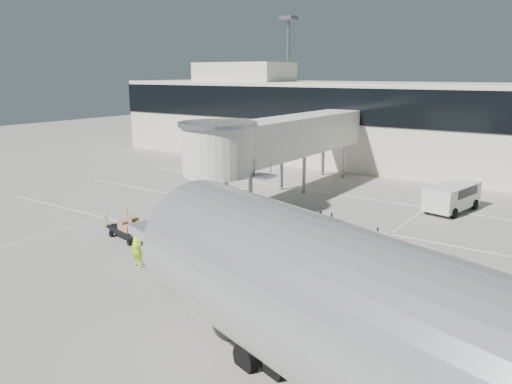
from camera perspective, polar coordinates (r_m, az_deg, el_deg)
ground at (r=24.64m, az=-5.68°, el=-7.77°), size 140.00×140.00×0.00m
lane_markings at (r=32.25m, az=4.15°, el=-2.57°), size 40.00×30.00×0.02m
terminal at (r=50.02m, az=16.75°, el=7.40°), size 64.00×12.11×15.20m
jet_bridge at (r=35.52m, az=2.07°, el=5.99°), size 5.70×20.40×6.03m
baggage_tug at (r=27.29m, az=8.78°, el=-4.50°), size 2.57×2.12×1.53m
suitcase_cart at (r=25.74m, az=9.69°, el=-5.58°), size 4.16×2.72×1.61m
box_cart_near at (r=24.08m, az=-6.75°, el=-7.02°), size 3.49×2.36×1.36m
box_cart_far at (r=28.42m, az=-14.44°, el=-4.13°), size 3.57×1.96×1.37m
ground_worker at (r=24.06m, az=-13.45°, el=-6.24°), size 0.70×0.48×1.87m
minivan at (r=35.33m, az=21.59°, el=-0.32°), size 2.76×4.93×1.76m
belt_loader at (r=51.04m, az=-0.08°, el=4.26°), size 4.22×2.23×1.94m
aircraft at (r=11.46m, az=20.18°, el=-17.78°), size 21.28×9.61×5.47m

